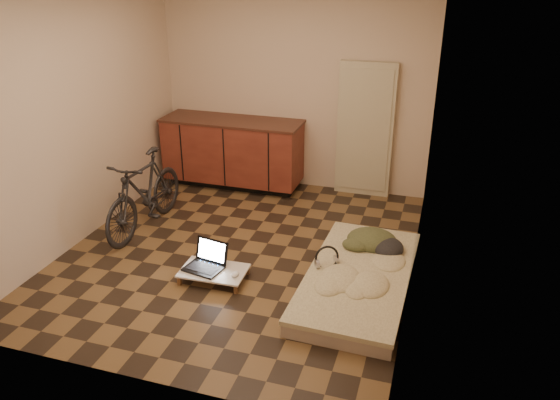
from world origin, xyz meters
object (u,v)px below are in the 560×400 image
(bicycle, at_px, (144,189))
(lap_desk, at_px, (214,271))
(laptop, at_px, (206,262))
(futon, at_px, (359,279))

(bicycle, xyz_separation_m, lap_desk, (1.15, -0.77, -0.40))
(bicycle, distance_m, lap_desk, 1.44)
(bicycle, distance_m, laptop, 1.34)
(bicycle, relative_size, laptop, 3.75)
(bicycle, relative_size, futon, 0.78)
(futon, bearing_deg, laptop, -168.38)
(bicycle, xyz_separation_m, laptop, (1.07, -0.74, -0.33))
(futon, distance_m, laptop, 1.46)
(laptop, bearing_deg, futon, 20.58)
(bicycle, bearing_deg, lap_desk, -31.32)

